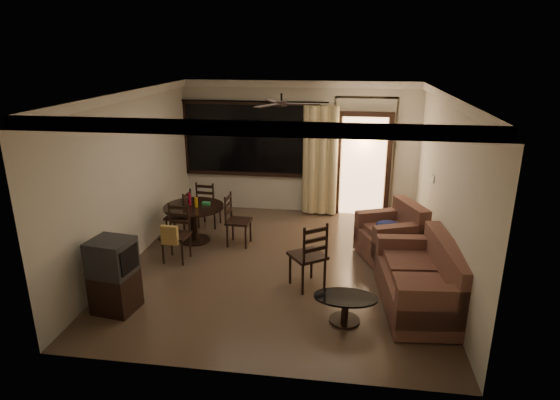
% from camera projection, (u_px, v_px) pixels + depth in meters
% --- Properties ---
extents(ground, '(5.50, 5.50, 0.00)m').
position_uv_depth(ground, '(281.00, 265.00, 7.78)').
color(ground, '#7F6651').
rests_on(ground, ground).
extents(room_shell, '(5.50, 6.70, 5.50)m').
position_uv_depth(room_shell, '(326.00, 137.00, 8.79)').
color(room_shell, beige).
rests_on(room_shell, ground).
extents(dining_table, '(1.10, 1.10, 0.91)m').
position_uv_depth(dining_table, '(194.00, 213.00, 8.58)').
color(dining_table, black).
rests_on(dining_table, ground).
extents(dining_chair_west, '(0.44, 0.44, 0.95)m').
position_uv_depth(dining_chair_west, '(180.00, 225.00, 8.74)').
color(dining_chair_west, black).
rests_on(dining_chair_west, ground).
extents(dining_chair_east, '(0.44, 0.44, 0.95)m').
position_uv_depth(dining_chair_east, '(238.00, 230.00, 8.50)').
color(dining_chair_east, black).
rests_on(dining_chair_east, ground).
extents(dining_chair_south, '(0.44, 0.50, 0.95)m').
position_uv_depth(dining_chair_south, '(176.00, 244.00, 7.85)').
color(dining_chair_south, black).
rests_on(dining_chair_south, ground).
extents(dining_chair_north, '(0.44, 0.44, 0.95)m').
position_uv_depth(dining_chair_north, '(209.00, 212.00, 9.39)').
color(dining_chair_north, black).
rests_on(dining_chair_north, ground).
extents(tv_cabinet, '(0.61, 0.56, 1.04)m').
position_uv_depth(tv_cabinet, '(114.00, 275.00, 6.30)').
color(tv_cabinet, black).
rests_on(tv_cabinet, ground).
extents(sofa, '(1.09, 1.83, 0.94)m').
position_uv_depth(sofa, '(424.00, 283.00, 6.41)').
color(sofa, '#4D2724').
rests_on(sofa, ground).
extents(armchair, '(1.21, 1.21, 0.93)m').
position_uv_depth(armchair, '(393.00, 236.00, 7.95)').
color(armchair, '#4D2724').
rests_on(armchair, ground).
extents(coffee_table, '(0.83, 0.50, 0.37)m').
position_uv_depth(coffee_table, '(345.00, 305.00, 6.11)').
color(coffee_table, black).
rests_on(coffee_table, ground).
extents(side_chair, '(0.65, 0.65, 1.06)m').
position_uv_depth(side_chair, '(308.00, 267.00, 6.99)').
color(side_chair, black).
rests_on(side_chair, ground).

